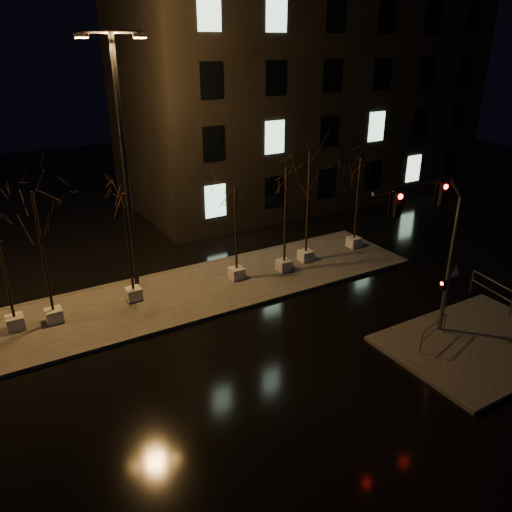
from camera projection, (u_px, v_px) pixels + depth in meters
ground at (263, 357)px, 18.33m from camera, size 90.00×90.00×0.00m
median at (196, 291)px, 23.06m from camera, size 22.00×5.00×0.15m
sidewalk_corner at (478, 344)px, 19.01m from camera, size 7.00×5.00×0.15m
building at (301, 89)px, 36.14m from camera, size 25.00×12.00×15.00m
tree_1 at (37, 223)px, 18.71m from camera, size 1.80×1.80×5.61m
tree_2 at (126, 219)px, 20.64m from camera, size 1.80×1.80×4.98m
tree_3 at (236, 209)px, 22.71m from camera, size 1.80×1.80×4.63m
tree_4 at (286, 192)px, 23.33m from camera, size 1.80×1.80×5.36m
tree_5 at (309, 177)px, 24.33m from camera, size 1.80×1.80×5.85m
tree_6 at (359, 179)px, 26.29m from camera, size 1.80×1.80×5.11m
traffic_signal_mast at (437, 237)px, 17.71m from camera, size 5.15×0.29×6.29m
streetlight_main at (123, 151)px, 20.84m from camera, size 2.70×1.00×10.92m
guard_rail_a at (434, 330)px, 18.73m from camera, size 1.92×0.59×0.86m
guard_rail_b at (492, 289)px, 21.51m from camera, size 0.45×2.30×1.11m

